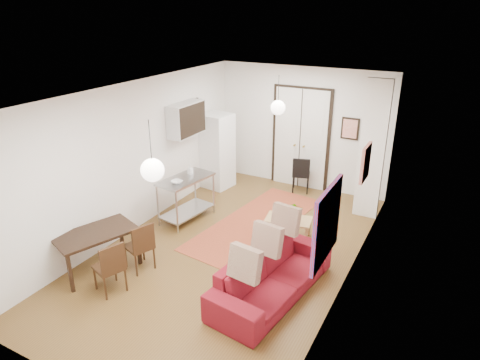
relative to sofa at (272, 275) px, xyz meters
The scene contains 27 objects.
floor 1.49m from the sofa, 145.08° to the left, with size 7.00×7.00×0.00m, color brown.
ceiling 2.94m from the sofa, 145.08° to the left, with size 4.20×7.00×0.02m, color white.
wall_back 4.62m from the sofa, 105.34° to the left, with size 4.20×0.02×2.90m, color white.
wall_front 3.13m from the sofa, 113.96° to the right, with size 4.20×0.02×2.90m, color white.
wall_left 3.57m from the sofa, 165.85° to the left, with size 0.02×7.00×2.90m, color white.
wall_right 1.66m from the sofa, 42.24° to the left, with size 0.02×7.00×2.90m, color white.
double_doors 4.53m from the sofa, 105.49° to the left, with size 1.44×0.06×2.50m, color silver.
stub_partition 3.62m from the sofa, 78.90° to the left, with size 0.50×0.10×2.90m, color white.
wall_cabinet 4.18m from the sofa, 143.15° to the left, with size 0.35×1.00×0.70m, color silver.
painting_popart 1.64m from the sofa, 25.38° to the right, with size 0.05×1.00×1.00m, color red.
painting_abstract 2.36m from the sofa, 61.41° to the left, with size 0.05×0.50×0.60m, color #F3E5CA.
poster_back 4.48m from the sofa, 90.50° to the left, with size 0.40×0.03×0.50m, color red.
print_left 4.60m from the sofa, 139.03° to the left, with size 0.03×0.44×0.54m, color olive.
pendant_back 3.61m from the sofa, 112.77° to the left, with size 0.30×0.30×0.80m.
pendant_front 2.54m from the sofa, 135.39° to the right, with size 0.30×0.30×0.80m.
kilim_rug 2.36m from the sofa, 121.97° to the left, with size 1.32×3.51×0.01m, color #A74029.
sofa is the anchor object (origin of this frame).
coffee_table 1.84m from the sofa, 104.17° to the left, with size 0.93×0.62×0.38m.
potted_plant 1.83m from the sofa, 101.11° to the left, with size 0.29×0.34×0.37m, color #355F2A.
kitchen_counter 3.00m from the sofa, 150.30° to the left, with size 0.77×1.28×0.92m.
bowl 2.92m from the sofa, 155.54° to the left, with size 0.22×0.22×0.05m, color silver.
soap_bottle 3.23m from the sofa, 146.81° to the left, with size 0.09×0.09×0.19m, color teal.
fridge 4.47m from the sofa, 131.50° to the left, with size 0.64×0.64×1.82m, color white.
dining_table 2.98m from the sofa, 165.43° to the right, with size 1.13×1.45×0.71m.
dining_chair_near 2.30m from the sofa, behind, with size 0.53×0.65×0.88m.
dining_chair_far 2.49m from the sofa, 156.03° to the right, with size 0.53×0.65×0.88m.
black_side_chair 4.19m from the sofa, 104.01° to the left, with size 0.50×0.51×0.88m.
Camera 1 is at (3.32, -5.92, 4.18)m, focal length 32.00 mm.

